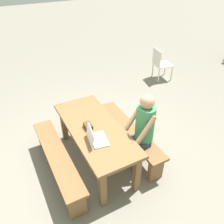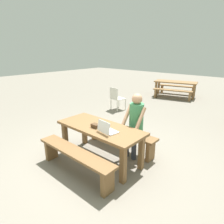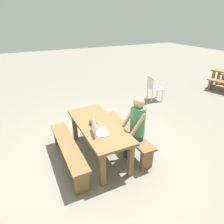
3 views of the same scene
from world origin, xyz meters
TOP-DOWN VIEW (x-y plane):
  - ground_plane at (0.00, 0.00)m, footprint 30.00×30.00m
  - picnic_table_front at (0.00, 0.00)m, footprint 1.77×0.74m
  - bench_near at (0.00, -0.63)m, footprint 1.74×0.30m
  - bench_far at (0.00, 0.63)m, footprint 1.74×0.30m
  - laptop at (0.29, -0.12)m, footprint 0.36×0.30m
  - small_pouch at (-0.03, -0.10)m, footprint 0.15×0.10m
  - person_seated at (0.41, 0.59)m, footprint 0.39×0.40m
  - plastic_chair at (-1.94, 2.81)m, footprint 0.52×0.52m

SIDE VIEW (x-z plane):
  - ground_plane at x=0.00m, z-range 0.00..0.00m
  - bench_near at x=0.00m, z-range 0.11..0.57m
  - bench_far at x=0.00m, z-range 0.11..0.57m
  - plastic_chair at x=-1.94m, z-range 0.03..0.87m
  - picnic_table_front at x=0.00m, z-range 0.24..0.96m
  - small_pouch at x=-0.03m, z-range 0.72..0.79m
  - person_seated at x=0.41m, z-range 0.11..1.42m
  - laptop at x=0.29m, z-range 0.66..0.89m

